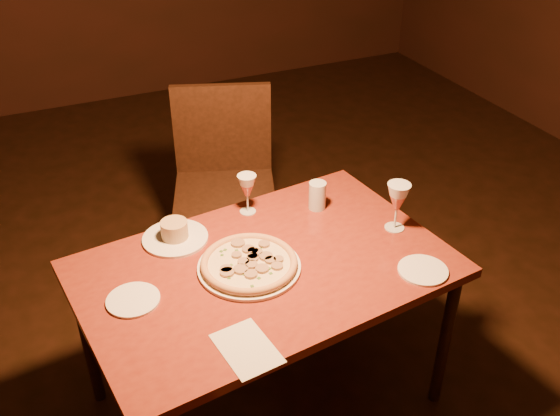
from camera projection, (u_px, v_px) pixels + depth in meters
name	position (u px, v px, depth m)	size (l,w,h in m)	color
dining_table	(265.00, 279.00, 2.24)	(1.38, 0.98, 0.69)	maroon
chair_far	(224.00, 179.00, 3.00)	(0.60, 0.60, 0.98)	black
pizza_plate	(249.00, 264.00, 2.18)	(0.36, 0.36, 0.04)	white
ramekin_saucer	(175.00, 234.00, 2.33)	(0.25, 0.25, 0.08)	white
wine_glass_far	(247.00, 194.00, 2.45)	(0.08, 0.08, 0.17)	#BB594E
wine_glass_right	(397.00, 207.00, 2.35)	(0.09, 0.09, 0.20)	#BB594E
water_tumbler	(317.00, 195.00, 2.49)	(0.07, 0.07, 0.12)	silver
side_plate_left	(133.00, 300.00, 2.04)	(0.18, 0.18, 0.01)	white
side_plate_near	(423.00, 270.00, 2.18)	(0.18, 0.18, 0.01)	white
menu_card	(247.00, 348.00, 1.87)	(0.15, 0.22, 0.00)	beige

